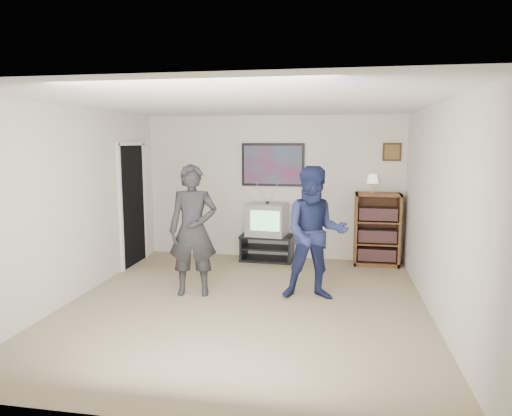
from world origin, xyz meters
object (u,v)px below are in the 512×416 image
(bookshelf, at_px, (377,229))
(crt_television, at_px, (267,219))
(person_tall, at_px, (193,230))
(person_short, at_px, (315,233))
(media_stand, at_px, (267,248))

(bookshelf, bearing_deg, crt_television, -178.45)
(bookshelf, height_order, person_tall, person_tall)
(crt_television, xyz_separation_m, person_tall, (-0.71, -1.93, 0.15))
(bookshelf, bearing_deg, person_short, -116.68)
(media_stand, bearing_deg, person_tall, -107.74)
(media_stand, bearing_deg, crt_television, 2.51)
(person_tall, xyz_separation_m, person_short, (1.61, 0.10, -0.01))
(bookshelf, distance_m, person_short, 2.12)
(bookshelf, relative_size, person_short, 0.69)
(bookshelf, xyz_separation_m, person_tall, (-2.55, -1.98, 0.28))
(person_tall, bearing_deg, bookshelf, 27.36)
(crt_television, bearing_deg, media_stand, -172.65)
(media_stand, relative_size, crt_television, 1.42)
(person_tall, distance_m, person_short, 1.62)
(crt_television, bearing_deg, person_short, -56.40)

